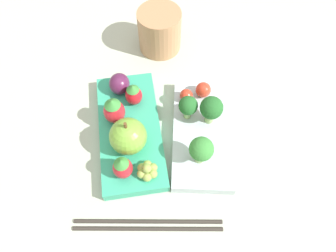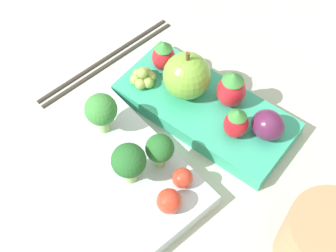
% 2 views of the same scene
% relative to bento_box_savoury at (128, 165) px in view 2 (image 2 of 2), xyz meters
% --- Properties ---
extents(ground_plane, '(4.00, 4.00, 0.00)m').
position_rel_bento_box_savoury_xyz_m(ground_plane, '(-0.01, -0.06, -0.01)').
color(ground_plane, '#ADB7A3').
extents(bento_box_savoury, '(0.20, 0.10, 0.02)m').
position_rel_bento_box_savoury_xyz_m(bento_box_savoury, '(0.00, 0.00, 0.00)').
color(bento_box_savoury, silver).
rests_on(bento_box_savoury, ground_plane).
extents(bento_box_fruit, '(0.22, 0.13, 0.02)m').
position_rel_bento_box_savoury_xyz_m(bento_box_fruit, '(-0.01, -0.12, 0.00)').
color(bento_box_fruit, '#33A87F').
rests_on(bento_box_fruit, ground_plane).
extents(broccoli_floret_0, '(0.04, 0.04, 0.05)m').
position_rel_bento_box_savoury_xyz_m(broccoli_floret_0, '(0.05, -0.01, 0.04)').
color(broccoli_floret_0, '#93B770').
rests_on(broccoli_floret_0, bento_box_savoury).
extents(broccoli_floret_1, '(0.03, 0.03, 0.05)m').
position_rel_bento_box_savoury_xyz_m(broccoli_floret_1, '(-0.03, -0.02, 0.04)').
color(broccoli_floret_1, '#93B770').
rests_on(broccoli_floret_1, bento_box_savoury).
extents(broccoli_floret_2, '(0.04, 0.04, 0.05)m').
position_rel_bento_box_savoury_xyz_m(broccoli_floret_2, '(-0.02, 0.01, 0.04)').
color(broccoli_floret_2, '#93B770').
rests_on(broccoli_floret_2, bento_box_savoury).
extents(cherry_tomato_0, '(0.02, 0.02, 0.02)m').
position_rel_bento_box_savoury_xyz_m(cherry_tomato_0, '(-0.06, -0.02, 0.02)').
color(cherry_tomato_0, red).
rests_on(cherry_tomato_0, bento_box_savoury).
extents(cherry_tomato_1, '(0.03, 0.03, 0.03)m').
position_rel_bento_box_savoury_xyz_m(cherry_tomato_1, '(-0.07, 0.00, 0.02)').
color(cherry_tomato_1, red).
rests_on(cherry_tomato_1, bento_box_savoury).
extents(apple, '(0.06, 0.06, 0.07)m').
position_rel_bento_box_savoury_xyz_m(apple, '(0.02, -0.11, 0.04)').
color(apple, '#70A838').
rests_on(apple, bento_box_fruit).
extents(strawberry_0, '(0.03, 0.03, 0.04)m').
position_rel_bento_box_savoury_xyz_m(strawberry_0, '(0.07, -0.12, 0.03)').
color(strawberry_0, red).
rests_on(strawberry_0, bento_box_fruit).
extents(strawberry_1, '(0.03, 0.03, 0.04)m').
position_rel_bento_box_savoury_xyz_m(strawberry_1, '(-0.06, -0.11, 0.03)').
color(strawberry_1, red).
rests_on(strawberry_1, bento_box_fruit).
extents(strawberry_2, '(0.03, 0.03, 0.05)m').
position_rel_bento_box_savoury_xyz_m(strawberry_2, '(-0.02, -0.14, 0.03)').
color(strawberry_2, red).
rests_on(strawberry_2, bento_box_fruit).
extents(plum, '(0.04, 0.03, 0.03)m').
position_rel_bento_box_savoury_xyz_m(plum, '(-0.08, -0.14, 0.03)').
color(plum, '#511E42').
rests_on(plum, bento_box_fruit).
extents(grape_cluster, '(0.03, 0.03, 0.02)m').
position_rel_bento_box_savoury_xyz_m(grape_cluster, '(0.07, -0.09, 0.02)').
color(grape_cluster, '#8EA84C').
rests_on(grape_cluster, bento_box_fruit).
extents(drinking_cup, '(0.08, 0.08, 0.08)m').
position_rel_bento_box_savoury_xyz_m(drinking_cup, '(-0.20, -0.07, 0.03)').
color(drinking_cup, tan).
rests_on(drinking_cup, ground_plane).
extents(chopsticks_pair, '(0.02, 0.21, 0.01)m').
position_rel_bento_box_savoury_xyz_m(chopsticks_pair, '(0.14, -0.08, -0.01)').
color(chopsticks_pair, '#332D28').
rests_on(chopsticks_pair, ground_plane).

